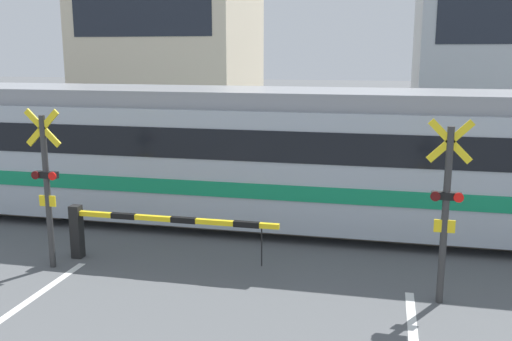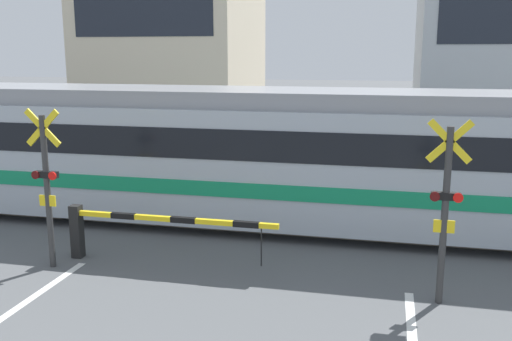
{
  "view_description": "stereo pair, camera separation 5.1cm",
  "coord_description": "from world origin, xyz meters",
  "px_view_note": "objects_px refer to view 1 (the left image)",
  "views": [
    {
      "loc": [
        2.46,
        -0.84,
        3.93
      ],
      "look_at": [
        0.0,
        10.0,
        1.6
      ],
      "focal_mm": 40.0,
      "sensor_mm": 36.0,
      "label": 1
    },
    {
      "loc": [
        2.51,
        -0.82,
        3.93
      ],
      "look_at": [
        0.0,
        10.0,
        1.6
      ],
      "focal_mm": 40.0,
      "sensor_mm": 36.0,
      "label": 2
    }
  ],
  "objects_px": {
    "commuter_train": "(298,154)",
    "crossing_signal_left": "(47,182)",
    "crossing_signal_right": "(446,204)",
    "crossing_barrier_near": "(129,225)",
    "pedestrian": "(272,139)",
    "crossing_barrier_far": "(370,172)"
  },
  "relations": [
    {
      "from": "pedestrian",
      "to": "crossing_barrier_far",
      "type": "bearing_deg",
      "value": -46.48
    },
    {
      "from": "commuter_train",
      "to": "crossing_signal_right",
      "type": "xyz_separation_m",
      "value": [
        2.85,
        -3.55,
        -0.05
      ]
    },
    {
      "from": "crossing_barrier_near",
      "to": "crossing_signal_right",
      "type": "xyz_separation_m",
      "value": [
        5.57,
        -0.56,
        0.9
      ]
    },
    {
      "from": "crossing_signal_left",
      "to": "crossing_signal_right",
      "type": "distance_m",
      "value": 6.88
    },
    {
      "from": "crossing_barrier_near",
      "to": "crossing_barrier_far",
      "type": "xyz_separation_m",
      "value": [
        4.27,
        5.94,
        0.0
      ]
    },
    {
      "from": "crossing_signal_left",
      "to": "pedestrian",
      "type": "relative_size",
      "value": 1.73
    },
    {
      "from": "crossing_barrier_far",
      "to": "crossing_signal_left",
      "type": "distance_m",
      "value": 8.61
    },
    {
      "from": "crossing_barrier_near",
      "to": "pedestrian",
      "type": "height_order",
      "value": "pedestrian"
    },
    {
      "from": "commuter_train",
      "to": "pedestrian",
      "type": "height_order",
      "value": "commuter_train"
    },
    {
      "from": "crossing_barrier_far",
      "to": "pedestrian",
      "type": "relative_size",
      "value": 2.39
    },
    {
      "from": "pedestrian",
      "to": "crossing_signal_right",
      "type": "bearing_deg",
      "value": -64.88
    },
    {
      "from": "crossing_signal_right",
      "to": "crossing_signal_left",
      "type": "bearing_deg",
      "value": 180.0
    },
    {
      "from": "crossing_barrier_far",
      "to": "crossing_signal_left",
      "type": "bearing_deg",
      "value": -130.62
    },
    {
      "from": "crossing_barrier_far",
      "to": "crossing_signal_right",
      "type": "distance_m",
      "value": 6.69
    },
    {
      "from": "crossing_barrier_near",
      "to": "pedestrian",
      "type": "relative_size",
      "value": 2.39
    },
    {
      "from": "crossing_signal_right",
      "to": "pedestrian",
      "type": "xyz_separation_m",
      "value": [
        -4.75,
        10.13,
        -0.64
      ]
    },
    {
      "from": "crossing_barrier_near",
      "to": "crossing_signal_right",
      "type": "relative_size",
      "value": 1.38
    },
    {
      "from": "commuter_train",
      "to": "crossing_barrier_near",
      "type": "bearing_deg",
      "value": -132.39
    },
    {
      "from": "crossing_barrier_near",
      "to": "crossing_signal_left",
      "type": "distance_m",
      "value": 1.68
    },
    {
      "from": "crossing_signal_left",
      "to": "pedestrian",
      "type": "bearing_deg",
      "value": 78.12
    },
    {
      "from": "commuter_train",
      "to": "crossing_signal_left",
      "type": "height_order",
      "value": "commuter_train"
    },
    {
      "from": "commuter_train",
      "to": "crossing_signal_left",
      "type": "bearing_deg",
      "value": -138.63
    }
  ]
}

